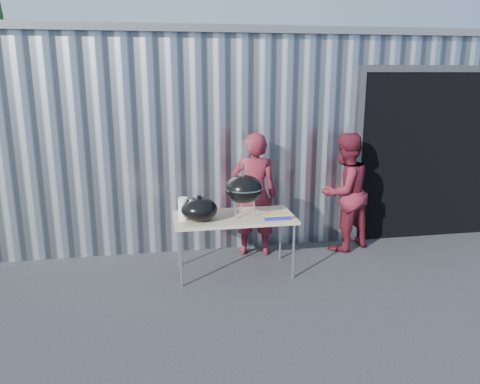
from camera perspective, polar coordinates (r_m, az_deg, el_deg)
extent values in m
plane|color=#2B2B2D|center=(5.36, 0.10, -13.29)|extent=(80.00, 80.00, 0.00)
cube|color=silver|center=(9.57, -0.21, 8.35)|extent=(8.00, 6.00, 3.00)
cube|color=slate|center=(9.54, -0.22, 17.65)|extent=(8.20, 6.20, 0.10)
cube|color=black|center=(8.19, 20.48, 4.69)|extent=(2.40, 1.20, 2.50)
cube|color=#4C4C51|center=(7.61, 23.55, 13.62)|extent=(2.52, 0.08, 0.10)
cube|color=tan|center=(5.86, -0.72, -3.14)|extent=(1.50, 0.75, 0.04)
cylinder|color=silver|center=(5.62, -7.20, -8.08)|extent=(0.03, 0.03, 0.71)
cylinder|color=silver|center=(5.84, 6.55, -7.18)|extent=(0.03, 0.03, 0.71)
cylinder|color=silver|center=(6.21, -7.52, -5.90)|extent=(0.03, 0.03, 0.71)
cylinder|color=silver|center=(6.41, 4.94, -5.18)|extent=(0.03, 0.03, 0.71)
ellipsoid|color=black|center=(5.77, 0.46, 0.36)|extent=(0.47, 0.47, 0.35)
cylinder|color=silver|center=(5.77, 0.46, 0.48)|extent=(0.48, 0.48, 0.02)
cylinder|color=silver|center=(5.77, 0.46, 0.61)|extent=(0.45, 0.45, 0.01)
cylinder|color=silver|center=(5.96, 0.21, -1.43)|extent=(0.02, 0.02, 0.24)
cylinder|color=silver|center=(5.74, -0.60, -2.04)|extent=(0.02, 0.02, 0.24)
cylinder|color=silver|center=(5.79, 1.77, -1.92)|extent=(0.02, 0.02, 0.24)
cylinder|color=#BD6543|center=(5.74, -0.98, 0.69)|extent=(0.02, 0.14, 0.02)
cylinder|color=#BD6543|center=(5.74, -0.66, 0.70)|extent=(0.02, 0.14, 0.02)
cylinder|color=#BD6543|center=(5.75, -0.34, 0.71)|extent=(0.02, 0.14, 0.02)
cylinder|color=#BD6543|center=(5.75, -0.02, 0.73)|extent=(0.02, 0.14, 0.02)
cylinder|color=#BD6543|center=(5.76, 0.30, 0.74)|extent=(0.02, 0.14, 0.02)
cylinder|color=#BD6543|center=(5.76, 0.62, 0.76)|extent=(0.02, 0.14, 0.02)
cylinder|color=#BD6543|center=(5.77, 0.94, 0.77)|extent=(0.02, 0.14, 0.02)
cylinder|color=#BD6543|center=(5.78, 1.26, 0.78)|extent=(0.02, 0.14, 0.02)
cylinder|color=#BD6543|center=(5.78, 1.58, 0.79)|extent=(0.02, 0.14, 0.02)
cylinder|color=#BD6543|center=(5.79, 1.89, 0.81)|extent=(0.02, 0.14, 0.02)
cone|color=silver|center=(5.70, 0.47, 3.54)|extent=(0.20, 0.20, 0.55)
ellipsoid|color=black|center=(5.66, -4.99, -2.09)|extent=(0.44, 0.44, 0.29)
cylinder|color=black|center=(5.62, -5.03, -0.54)|extent=(0.05, 0.05, 0.03)
cylinder|color=white|center=(5.70, -6.93, -2.06)|extent=(0.12, 0.12, 0.28)
cube|color=white|center=(6.00, -6.29, -2.09)|extent=(0.20, 0.15, 0.10)
cube|color=#1B1CB5|center=(5.71, 4.60, -3.17)|extent=(0.32, 0.05, 0.05)
cube|color=yellow|center=(5.70, 4.61, -2.87)|extent=(0.32, 0.05, 0.01)
imported|color=maroon|center=(6.44, 1.73, -0.32)|extent=(0.69, 0.51, 1.72)
imported|color=maroon|center=(6.81, 12.60, -0.02)|extent=(1.01, 0.92, 1.69)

